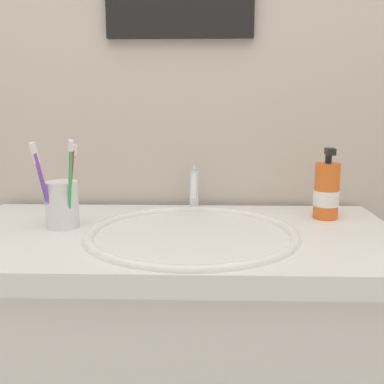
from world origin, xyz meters
name	(u,v)px	position (x,y,z in m)	size (l,w,h in m)	color
tiled_wall_back	(181,95)	(0.00, 0.31, 1.20)	(2.22, 0.04, 2.40)	beige
sink_basin	(192,249)	(0.04, -0.03, 0.86)	(0.47, 0.47, 0.10)	white
faucet	(194,188)	(0.04, 0.20, 0.96)	(0.02, 0.14, 0.12)	silver
toothbrush_cup	(62,205)	(-0.26, 0.03, 0.95)	(0.08, 0.08, 0.11)	white
toothbrush_green	(70,180)	(-0.23, -0.01, 1.01)	(0.04, 0.05, 0.20)	green
toothbrush_purple	(43,181)	(-0.29, -0.01, 1.01)	(0.03, 0.06, 0.20)	purple
toothbrush_blue	(43,185)	(-0.29, 0.00, 1.00)	(0.03, 0.04, 0.18)	blue
toothbrush_red	(71,181)	(-0.23, 0.00, 1.01)	(0.04, 0.03, 0.19)	red
soap_dispenser	(327,192)	(0.37, 0.13, 0.96)	(0.06, 0.06, 0.18)	orange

